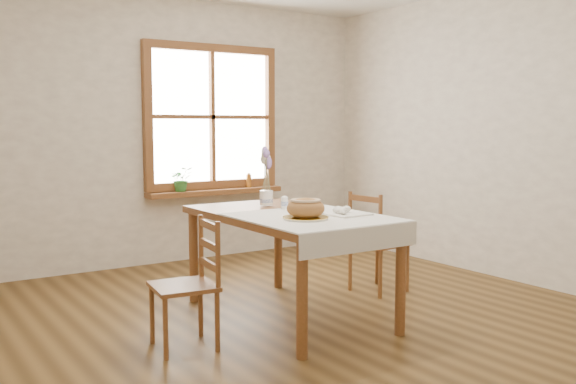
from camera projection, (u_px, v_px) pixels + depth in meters
name	position (u px, v px, depth m)	size (l,w,h in m)	color
ground	(312.00, 327.00, 4.36)	(5.00, 5.00, 0.00)	brown
room_walls	(313.00, 73.00, 4.18)	(4.60, 5.10, 2.65)	white
window	(212.00, 117.00, 6.53)	(1.46, 0.08, 1.46)	brown
window_sill	(216.00, 192.00, 6.55)	(1.46, 0.20, 0.05)	brown
dining_table	(288.00, 225.00, 4.54)	(0.90, 1.60, 0.75)	brown
table_linen	(313.00, 218.00, 4.27)	(0.91, 0.99, 0.01)	silver
chair_left	(183.00, 284.00, 3.92)	(0.37, 0.39, 0.80)	brown
chair_right	(379.00, 242.00, 5.27)	(0.39, 0.40, 0.83)	brown
bread_plate	(306.00, 218.00, 4.17)	(0.29, 0.29, 0.02)	white
bread_loaf	(306.00, 206.00, 4.16)	(0.25, 0.25, 0.14)	#945C34
egg_napkin	(348.00, 214.00, 4.36)	(0.27, 0.23, 0.01)	silver
eggs	(348.00, 210.00, 4.36)	(0.21, 0.19, 0.05)	white
salt_shaker	(296.00, 204.00, 4.59)	(0.05, 0.05, 0.09)	white
pepper_shaker	(285.00, 202.00, 4.66)	(0.05, 0.05, 0.10)	white
flower_vase	(266.00, 199.00, 4.91)	(0.10, 0.10, 0.11)	white
lavender_bouquet	(266.00, 170.00, 4.89)	(0.18, 0.18, 0.34)	#7F60AA
potted_plant	(181.00, 182.00, 6.33)	(0.22, 0.24, 0.19)	#2E6F2C
amber_bottle	(249.00, 180.00, 6.75)	(0.05, 0.05, 0.15)	#B56921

